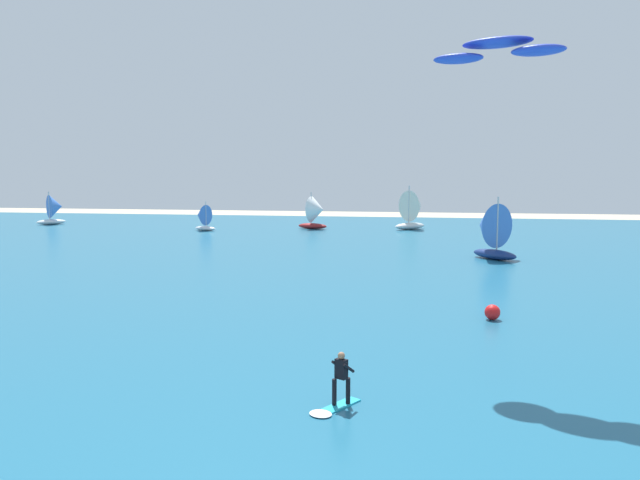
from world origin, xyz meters
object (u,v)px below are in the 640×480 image
Objects in this scene: kite at (497,50)px; sailboat_center_horizon at (316,212)px; sailboat_trailing at (489,230)px; kitesurfer at (337,388)px; marker_buoy at (492,312)px; sailboat_heeled_over at (55,209)px; sailboat_anchored_offshore at (414,209)px; sailboat_leading at (202,217)px.

kite is 56.17m from sailboat_center_horizon.
kite is 0.97× the size of sailboat_trailing.
kite reaches higher than kitesurfer.
sailboat_trailing is 22.37m from marker_buoy.
kitesurfer is at bearing -129.50° from kite.
sailboat_heeled_over is 6.25× the size of marker_buoy.
kite is at bearing -44.96° from sailboat_heeled_over.
kitesurfer is 0.35× the size of sailboat_anchored_offshore.
sailboat_anchored_offshore is 7.46× the size of marker_buoy.
sailboat_anchored_offshore is at bearing 94.29° from kite.
sailboat_anchored_offshore is at bearing 9.07° from sailboat_center_horizon.
sailboat_leading is (-32.76, 19.93, -0.71)m from sailboat_trailing.
kitesurfer is 0.55× the size of sailboat_leading.
sailboat_leading reaches higher than kitesurfer.
sailboat_heeled_over is at bearing 167.18° from sailboat_leading.
sailboat_anchored_offshore is at bearing 95.76° from marker_buoy.
kite is 76.74m from sailboat_heeled_over.
sailboat_anchored_offshore reaches higher than sailboat_trailing.
sailboat_leading is at bearing 114.81° from kitesurfer.
kitesurfer is at bearing -90.77° from sailboat_anchored_offshore.
sailboat_heeled_over is at bearing 129.31° from kitesurfer.
sailboat_anchored_offshore is 1.18× the size of sailboat_center_horizon.
marker_buoy is at bearing -53.78° from sailboat_leading.
sailboat_heeled_over is 0.90× the size of sailboat_trailing.
kitesurfer is 60.88m from sailboat_anchored_offshore.
sailboat_heeled_over reaches higher than kitesurfer.
sailboat_trailing is at bearing -31.31° from sailboat_leading.
kite reaches higher than sailboat_trailing.
sailboat_leading is at bearing -12.82° from sailboat_heeled_over.
sailboat_center_horizon is (-19.12, 24.43, -0.21)m from sailboat_trailing.
sailboat_heeled_over is 0.84× the size of sailboat_anchored_offshore.
sailboat_trailing is at bearing 77.52° from kitesurfer.
marker_buoy is (5.72, 12.26, -0.23)m from kitesurfer.
sailboat_anchored_offshore is at bearing 13.99° from sailboat_leading.
sailboat_leading is 14.37m from sailboat_center_horizon.
kitesurfer is 0.42× the size of sailboat_center_horizon.
sailboat_trailing is at bearing 85.09° from marker_buoy.
sailboat_anchored_offshore is at bearing 1.20° from sailboat_heeled_over.
kite is 1.39× the size of sailboat_leading.
sailboat_center_horizon is 49.73m from marker_buoy.
kitesurfer is 35.33m from sailboat_trailing.
kitesurfer is 0.39× the size of kite.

